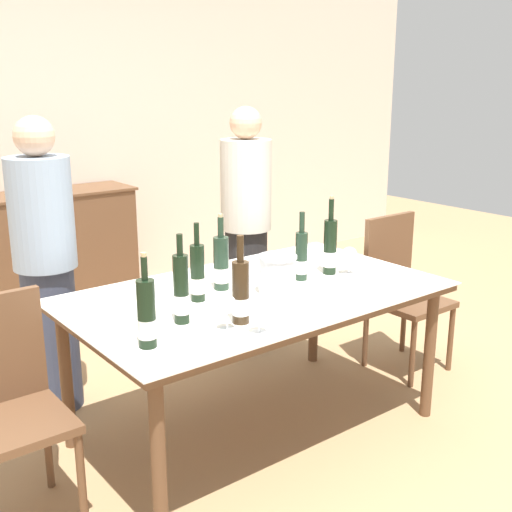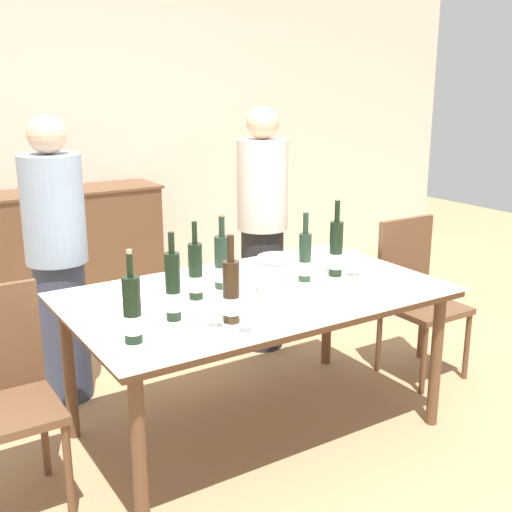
{
  "view_description": "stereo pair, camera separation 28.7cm",
  "coord_description": "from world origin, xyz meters",
  "px_view_note": "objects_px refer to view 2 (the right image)",
  "views": [
    {
      "loc": [
        -1.85,
        -2.36,
        1.77
      ],
      "look_at": [
        0.0,
        0.0,
        0.94
      ],
      "focal_mm": 45.0,
      "sensor_mm": 36.0,
      "label": 1
    },
    {
      "loc": [
        -1.61,
        -2.52,
        1.77
      ],
      "look_at": [
        0.0,
        0.0,
        0.94
      ],
      "focal_mm": 45.0,
      "sensor_mm": 36.0,
      "label": 2
    }
  ],
  "objects_px": {
    "wine_bottle_6": "(231,293)",
    "wine_glass_2": "(247,313)",
    "ice_bucket": "(277,274)",
    "wine_bottle_3": "(196,273)",
    "wine_glass_1": "(356,258)",
    "wine_bottle_1": "(132,311)",
    "sideboard_cabinet": "(65,251)",
    "chair_right_end": "(415,288)",
    "wine_bottle_4": "(336,250)",
    "wine_glass_0": "(215,304)",
    "person_host": "(58,263)",
    "wine_bottle_0": "(222,263)",
    "wine_bottle_5": "(305,258)",
    "wine_bottle_2": "(173,288)",
    "person_guest_left": "(262,231)",
    "dining_table": "(256,304)"
  },
  "relations": [
    {
      "from": "wine_glass_0",
      "to": "wine_bottle_5",
      "type": "bearing_deg",
      "value": 25.12
    },
    {
      "from": "person_host",
      "to": "wine_glass_2",
      "type": "bearing_deg",
      "value": -73.56
    },
    {
      "from": "wine_bottle_6",
      "to": "wine_glass_2",
      "type": "xyz_separation_m",
      "value": [
        -0.01,
        -0.14,
        -0.04
      ]
    },
    {
      "from": "wine_bottle_4",
      "to": "wine_glass_0",
      "type": "height_order",
      "value": "wine_bottle_4"
    },
    {
      "from": "wine_bottle_4",
      "to": "person_host",
      "type": "height_order",
      "value": "person_host"
    },
    {
      "from": "chair_right_end",
      "to": "person_host",
      "type": "bearing_deg",
      "value": 157.43
    },
    {
      "from": "ice_bucket",
      "to": "chair_right_end",
      "type": "distance_m",
      "value": 1.21
    },
    {
      "from": "sideboard_cabinet",
      "to": "wine_glass_1",
      "type": "relative_size",
      "value": 10.17
    },
    {
      "from": "wine_glass_1",
      "to": "chair_right_end",
      "type": "height_order",
      "value": "chair_right_end"
    },
    {
      "from": "wine_bottle_3",
      "to": "wine_glass_2",
      "type": "bearing_deg",
      "value": -92.82
    },
    {
      "from": "wine_bottle_3",
      "to": "wine_bottle_5",
      "type": "height_order",
      "value": "wine_bottle_3"
    },
    {
      "from": "wine_bottle_5",
      "to": "wine_bottle_4",
      "type": "bearing_deg",
      "value": -3.62
    },
    {
      "from": "wine_bottle_1",
      "to": "wine_glass_0",
      "type": "xyz_separation_m",
      "value": [
        0.34,
        -0.05,
        -0.02
      ]
    },
    {
      "from": "wine_glass_0",
      "to": "wine_glass_1",
      "type": "height_order",
      "value": "wine_glass_0"
    },
    {
      "from": "wine_glass_2",
      "to": "chair_right_end",
      "type": "bearing_deg",
      "value": 19.01
    },
    {
      "from": "wine_bottle_1",
      "to": "wine_glass_0",
      "type": "relative_size",
      "value": 2.47
    },
    {
      "from": "wine_bottle_1",
      "to": "wine_bottle_4",
      "type": "distance_m",
      "value": 1.27
    },
    {
      "from": "wine_bottle_4",
      "to": "ice_bucket",
      "type": "bearing_deg",
      "value": -169.51
    },
    {
      "from": "wine_bottle_3",
      "to": "chair_right_end",
      "type": "height_order",
      "value": "wine_bottle_3"
    },
    {
      "from": "wine_glass_2",
      "to": "wine_bottle_6",
      "type": "bearing_deg",
      "value": 85.19
    },
    {
      "from": "wine_bottle_2",
      "to": "wine_glass_1",
      "type": "distance_m",
      "value": 1.08
    },
    {
      "from": "wine_bottle_4",
      "to": "wine_bottle_0",
      "type": "bearing_deg",
      "value": 166.95
    },
    {
      "from": "sideboard_cabinet",
      "to": "chair_right_end",
      "type": "xyz_separation_m",
      "value": [
        1.48,
        -2.26,
        0.06
      ]
    },
    {
      "from": "dining_table",
      "to": "wine_glass_2",
      "type": "distance_m",
      "value": 0.57
    },
    {
      "from": "wine_bottle_4",
      "to": "wine_glass_0",
      "type": "distance_m",
      "value": 0.96
    },
    {
      "from": "wine_bottle_0",
      "to": "person_host",
      "type": "xyz_separation_m",
      "value": [
        -0.6,
        0.76,
        -0.09
      ]
    },
    {
      "from": "wine_bottle_2",
      "to": "chair_right_end",
      "type": "height_order",
      "value": "wine_bottle_2"
    },
    {
      "from": "wine_glass_2",
      "to": "person_guest_left",
      "type": "bearing_deg",
      "value": 54.7
    },
    {
      "from": "wine_bottle_3",
      "to": "chair_right_end",
      "type": "bearing_deg",
      "value": 1.17
    },
    {
      "from": "sideboard_cabinet",
      "to": "wine_bottle_0",
      "type": "distance_m",
      "value": 2.26
    },
    {
      "from": "wine_bottle_1",
      "to": "wine_glass_2",
      "type": "height_order",
      "value": "wine_bottle_1"
    },
    {
      "from": "sideboard_cabinet",
      "to": "wine_bottle_6",
      "type": "relative_size",
      "value": 3.95
    },
    {
      "from": "wine_bottle_6",
      "to": "chair_right_end",
      "type": "distance_m",
      "value": 1.61
    },
    {
      "from": "wine_bottle_0",
      "to": "wine_glass_1",
      "type": "xyz_separation_m",
      "value": [
        0.68,
        -0.21,
        -0.03
      ]
    },
    {
      "from": "wine_bottle_1",
      "to": "chair_right_end",
      "type": "bearing_deg",
      "value": 10.55
    },
    {
      "from": "ice_bucket",
      "to": "wine_glass_0",
      "type": "bearing_deg",
      "value": -152.98
    },
    {
      "from": "ice_bucket",
      "to": "wine_bottle_3",
      "type": "relative_size",
      "value": 0.51
    },
    {
      "from": "wine_glass_1",
      "to": "wine_bottle_1",
      "type": "bearing_deg",
      "value": -171.56
    },
    {
      "from": "dining_table",
      "to": "sideboard_cabinet",
      "type": "bearing_deg",
      "value": 96.47
    },
    {
      "from": "wine_bottle_1",
      "to": "wine_bottle_6",
      "type": "xyz_separation_m",
      "value": [
        0.44,
        -0.02,
        0.0
      ]
    },
    {
      "from": "wine_glass_0",
      "to": "wine_glass_1",
      "type": "distance_m",
      "value": 1.01
    },
    {
      "from": "ice_bucket",
      "to": "wine_glass_2",
      "type": "xyz_separation_m",
      "value": [
        -0.39,
        -0.35,
        -0.01
      ]
    },
    {
      "from": "chair_right_end",
      "to": "wine_glass_1",
      "type": "bearing_deg",
      "value": -165.19
    },
    {
      "from": "sideboard_cabinet",
      "to": "chair_right_end",
      "type": "relative_size",
      "value": 1.59
    },
    {
      "from": "wine_glass_2",
      "to": "chair_right_end",
      "type": "xyz_separation_m",
      "value": [
        1.53,
        0.53,
        -0.31
      ]
    },
    {
      "from": "person_host",
      "to": "wine_bottle_5",
      "type": "bearing_deg",
      "value": -41.05
    },
    {
      "from": "sideboard_cabinet",
      "to": "dining_table",
      "type": "xyz_separation_m",
      "value": [
        0.27,
        -2.35,
        0.22
      ]
    },
    {
      "from": "wine_bottle_2",
      "to": "wine_bottle_4",
      "type": "bearing_deg",
      "value": 7.33
    },
    {
      "from": "wine_bottle_2",
      "to": "person_guest_left",
      "type": "bearing_deg",
      "value": 42.59
    },
    {
      "from": "wine_bottle_5",
      "to": "wine_glass_2",
      "type": "relative_size",
      "value": 2.71
    }
  ]
}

